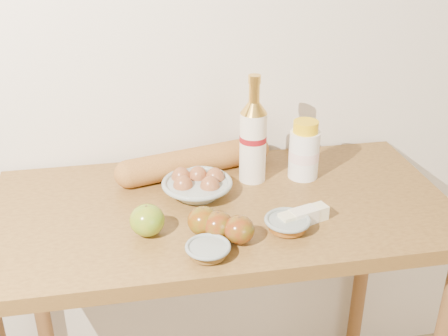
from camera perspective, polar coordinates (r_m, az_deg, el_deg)
The scene contains 13 objects.
back_wall at distance 1.63m, azimuth -2.37°, elevation 14.53°, with size 3.50×0.02×2.60m, color silver.
table at distance 1.54m, azimuth -0.20°, elevation -7.64°, with size 1.20×0.60×0.90m.
bourbon_bottle at distance 1.54m, azimuth 2.97°, elevation 2.95°, with size 0.08×0.08×0.31m.
cream_bottle at distance 1.59m, azimuth 8.14°, elevation 1.68°, with size 0.11×0.11×0.17m.
egg_bowl at distance 1.50m, azimuth -2.73°, elevation -1.77°, with size 0.23×0.23×0.07m.
baguette at distance 1.61m, azimuth -2.97°, elevation 0.71°, with size 0.48×0.19×0.08m.
apple_yellowgreen at distance 1.34m, azimuth -7.82°, elevation -5.27°, with size 0.11×0.11×0.08m.
apple_redgreen_front at distance 1.32m, azimuth -0.62°, elevation -5.80°, with size 0.09×0.09×0.07m.
apple_redgreen_right at distance 1.33m, azimuth -2.13°, elevation -5.39°, with size 0.08×0.08×0.07m.
sugar_bowl at distance 1.27m, azimuth -1.64°, elevation -8.34°, with size 0.12×0.12×0.03m.
syrup_bowl at distance 1.36m, azimuth 6.46°, elevation -5.63°, with size 0.15×0.15×0.03m.
butter_stick at distance 1.40m, azimuth 8.07°, elevation -4.90°, with size 0.14×0.07×0.04m.
apple_extra at distance 1.30m, azimuth 1.54°, elevation -6.28°, with size 0.09×0.09×0.07m.
Camera 1 is at (-0.22, -0.07, 1.64)m, focal length 45.00 mm.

